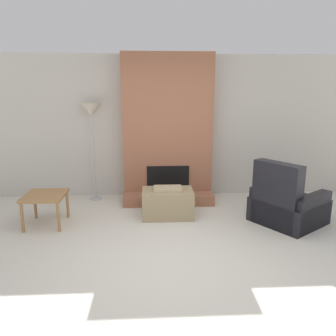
% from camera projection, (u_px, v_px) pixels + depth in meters
% --- Properties ---
extents(ground_plane, '(24.00, 24.00, 0.00)m').
position_uv_depth(ground_plane, '(178.00, 263.00, 3.82)').
color(ground_plane, beige).
extents(wall_back, '(8.04, 0.06, 2.60)m').
position_uv_depth(wall_back, '(167.00, 127.00, 6.11)').
color(wall_back, '#BCB7AD').
rests_on(wall_back, ground_plane).
extents(fireplace, '(1.59, 0.76, 2.60)m').
position_uv_depth(fireplace, '(167.00, 133.00, 5.88)').
color(fireplace, '#935B42').
rests_on(fireplace, ground_plane).
extents(ottoman, '(0.80, 0.50, 0.49)m').
position_uv_depth(ottoman, '(168.00, 203.00, 5.19)').
color(ottoman, '#998460').
rests_on(ottoman, ground_plane).
extents(armchair, '(1.23, 1.23, 0.98)m').
position_uv_depth(armchair, '(286.00, 206.00, 4.92)').
color(armchair, black).
rests_on(armchair, ground_plane).
extents(side_table, '(0.58, 0.61, 0.48)m').
position_uv_depth(side_table, '(45.00, 198.00, 4.84)').
color(side_table, '#9E7042').
rests_on(side_table, ground_plane).
extents(floor_lamp_left, '(0.38, 0.38, 1.75)m').
position_uv_depth(floor_lamp_left, '(91.00, 114.00, 5.73)').
color(floor_lamp_left, '#ADADB2').
rests_on(floor_lamp_left, ground_plane).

